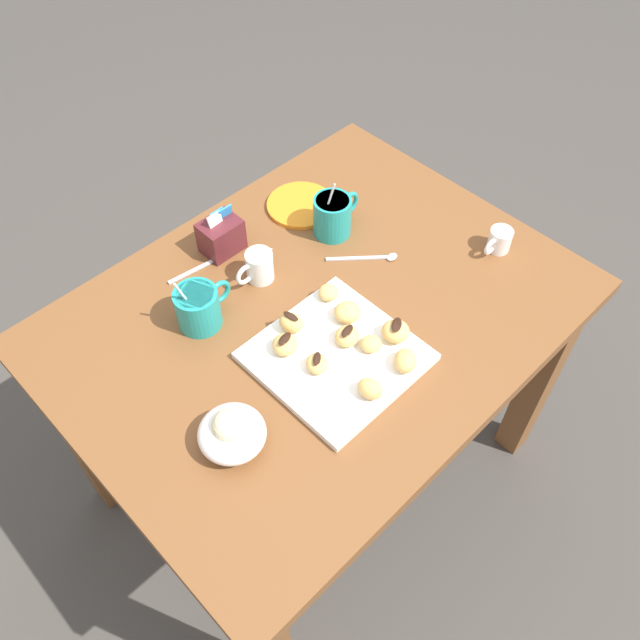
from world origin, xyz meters
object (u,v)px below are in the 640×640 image
Objects in this scene: beignet_9 at (330,293)px; cream_pitcher_white at (259,265)px; pastry_plate_square at (336,356)px; sugar_caddy at (221,236)px; saucer_orange_left at (301,205)px; beignet_1 at (285,345)px; dining_table at (317,346)px; beignet_0 at (347,312)px; beignet_4 at (291,323)px; coffee_mug_teal_left at (199,307)px; coffee_mug_teal_right at (333,215)px; beignet_5 at (347,336)px; chocolate_sauce_pitcher at (500,239)px; beignet_2 at (371,344)px; beignet_7 at (405,361)px; beignet_8 at (317,364)px; beignet_3 at (396,331)px; beignet_6 at (370,389)px; ice_cream_bowl at (232,432)px.

cream_pitcher_white is at bearing 110.20° from beignet_9.
pastry_plate_square is 0.40m from sugar_caddy.
saucer_orange_left is 0.44m from beignet_1.
beignet_0 is (0.02, -0.07, 0.16)m from dining_table.
beignet_9 is at bearing 1.85° from beignet_4.
coffee_mug_teal_left is 0.85× the size of saucer_orange_left.
coffee_mug_teal_right is at bearing 43.18° from beignet_9.
sugar_caddy is 0.64× the size of saucer_orange_left.
pastry_plate_square is at bearing -168.37° from beignet_5.
chocolate_sauce_pitcher is 0.42m from beignet_2.
beignet_8 is (-0.13, 0.12, -0.00)m from beignet_7.
beignet_3 is 0.07m from beignet_7.
beignet_6 is (-0.08, -0.23, 0.16)m from dining_table.
cream_pitcher_white reaches higher than beignet_5.
coffee_mug_teal_left is at bearing 107.44° from beignet_8.
beignet_6 is (-0.51, -0.07, 0.00)m from chocolate_sauce_pitcher.
pastry_plate_square is at bearing 123.40° from beignet_7.
beignet_9 is (0.03, 0.15, 0.00)m from beignet_2.
beignet_0 is (0.08, 0.05, 0.03)m from pastry_plate_square.
beignet_9 is at bearing 76.96° from beignet_2.
beignet_1 is (-0.10, -0.19, -0.01)m from cream_pitcher_white.
chocolate_sauce_pitcher is 0.56m from beignet_1.
sugar_caddy is (0.17, 0.14, -0.01)m from coffee_mug_teal_left.
pastry_plate_square is 0.10m from beignet_1.
saucer_orange_left is at bearing 25.48° from cream_pitcher_white.
chocolate_sauce_pitcher is 0.45m from beignet_5.
beignet_1 reaches higher than beignet_5.
coffee_mug_teal_left reaches higher than beignet_1.
ice_cream_bowl reaches higher than beignet_0.
beignet_9 reaches higher than saucer_orange_left.
beignet_4 is 1.03× the size of beignet_6.
coffee_mug_teal_right is at bearing 49.66° from beignet_5.
beignet_3 is (0.11, -0.05, 0.03)m from pastry_plate_square.
beignet_5 is (-0.45, 0.05, 0.00)m from chocolate_sauce_pitcher.
beignet_8 is at bearing 104.67° from beignet_6.
beignet_8 is at bearing -106.28° from beignet_4.
ice_cream_bowl is (-0.30, -0.27, -0.00)m from cream_pitcher_white.
sugar_caddy is at bearing 53.05° from ice_cream_bowl.
beignet_7 is at bearing -123.28° from beignet_3.
chocolate_sauce_pitcher is (0.42, -0.16, 0.16)m from dining_table.
cream_pitcher_white reaches higher than beignet_2.
beignet_1 is at bearing 125.99° from beignet_7.
coffee_mug_teal_right is at bearing 30.04° from beignet_1.
dining_table is 25.59× the size of beignet_2.
beignet_7 is (0.02, -0.08, 0.00)m from beignet_2.
chocolate_sauce_pitcher is 0.54m from beignet_8.
saucer_orange_left is (0.39, 0.12, -0.04)m from coffee_mug_teal_left.
beignet_7 reaches higher than beignet_1.
beignet_2 is at bearing -103.04° from beignet_9.
coffee_mug_teal_left is at bearing 116.71° from pastry_plate_square.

